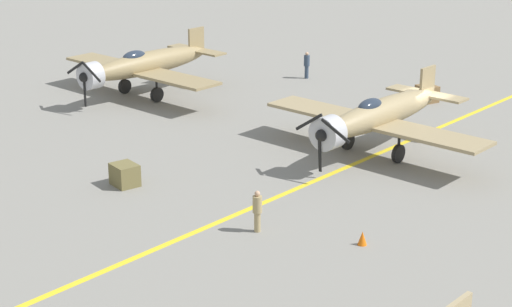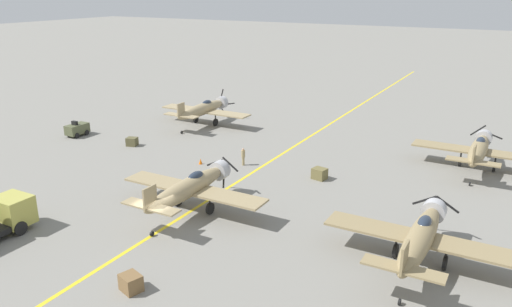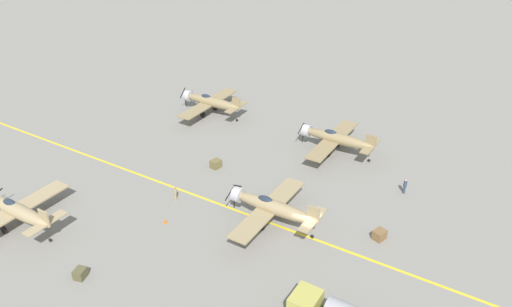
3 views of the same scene
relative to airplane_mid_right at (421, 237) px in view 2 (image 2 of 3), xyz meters
name	(u,v)px [view 2 (image 2 of 3)]	position (x,y,z in m)	size (l,w,h in m)	color
ground_plane	(158,232)	(-16.93, -4.32, -2.01)	(400.00, 400.00, 0.00)	gray
taxiway_stripe	(158,232)	(-16.93, -4.32, -2.01)	(0.30, 160.00, 0.01)	yellow
airplane_mid_right	(421,237)	(0.00, 0.00, 0.00)	(12.00, 9.98, 3.65)	#937F56
airplane_mid_center	(190,187)	(-16.86, -0.43, 0.00)	(12.00, 9.98, 3.65)	#9F8A61
airplane_far_left	(204,109)	(-30.51, 20.90, 0.00)	(12.00, 9.98, 3.74)	tan
airplane_far_right	(479,149)	(1.07, 20.10, 0.00)	(12.00, 9.98, 3.65)	#958058
tow_tractor	(77,129)	(-40.53, 9.85, -1.22)	(1.57, 2.60, 1.79)	#515638
ground_crew_walking	(243,156)	(-18.71, 10.52, -1.08)	(0.37, 0.37, 1.71)	tan
supply_crate_by_tanker	(131,283)	(-13.60, -10.60, -1.52)	(1.19, 0.99, 0.99)	brown
supply_crate_mid_lane	(319,174)	(-10.90, 10.71, -1.51)	(1.20, 1.00, 1.00)	brown
supply_crate_outboard	(132,142)	(-32.36, 10.01, -1.56)	(1.09, 0.91, 0.91)	brown
traffic_cone	(200,161)	(-22.49, 8.78, -1.74)	(0.36, 0.36, 0.55)	orange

